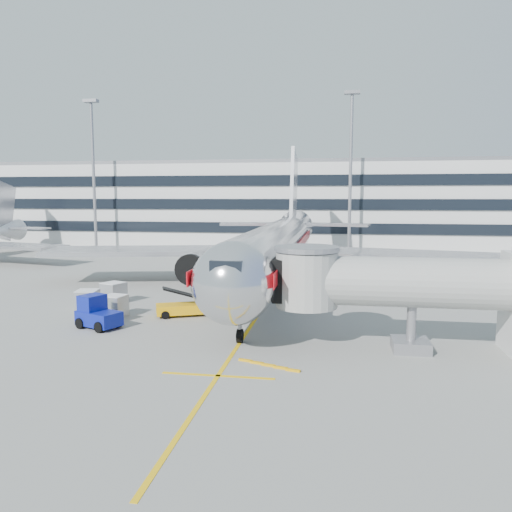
# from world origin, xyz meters

# --- Properties ---
(ground) EXTENTS (180.00, 180.00, 0.00)m
(ground) POSITION_xyz_m (0.00, 0.00, 0.00)
(ground) COLOR gray
(ground) RESTS_ON ground
(lead_in_line) EXTENTS (0.25, 70.00, 0.01)m
(lead_in_line) POSITION_xyz_m (0.00, 10.00, 0.01)
(lead_in_line) COLOR #EDB30C
(lead_in_line) RESTS_ON ground
(stop_bar) EXTENTS (6.00, 0.25, 0.01)m
(stop_bar) POSITION_xyz_m (0.00, -14.00, 0.01)
(stop_bar) COLOR #EDB30C
(stop_bar) RESTS_ON ground
(main_jet) EXTENTS (50.95, 48.70, 16.06)m
(main_jet) POSITION_xyz_m (0.00, 11.72, 4.23)
(main_jet) COLOR silver
(main_jet) RESTS_ON ground
(jet_bridge) EXTENTS (17.80, 4.50, 7.00)m
(jet_bridge) POSITION_xyz_m (12.18, -8.00, 3.87)
(jet_bridge) COLOR silver
(jet_bridge) RESTS_ON ground
(terminal) EXTENTS (150.00, 24.25, 15.60)m
(terminal) POSITION_xyz_m (0.00, 57.95, 7.80)
(terminal) COLOR silver
(terminal) RESTS_ON ground
(light_mast_west) EXTENTS (2.40, 1.20, 25.45)m
(light_mast_west) POSITION_xyz_m (-35.00, 42.00, 14.88)
(light_mast_west) COLOR gray
(light_mast_west) RESTS_ON ground
(light_mast_centre) EXTENTS (2.40, 1.20, 25.45)m
(light_mast_centre) POSITION_xyz_m (8.00, 42.00, 14.88)
(light_mast_centre) COLOR gray
(light_mast_centre) RESTS_ON ground
(belt_loader) EXTENTS (4.90, 3.32, 2.32)m
(belt_loader) POSITION_xyz_m (-5.54, -1.45, 0.66)
(belt_loader) COLOR #E7A209
(belt_loader) RESTS_ON ground
(baggage_tug) EXTENTS (3.54, 2.92, 2.32)m
(baggage_tug) POSITION_xyz_m (-10.73, -5.95, 1.01)
(baggage_tug) COLOR navy
(baggage_tug) RESTS_ON ground
(cargo_container_left) EXTENTS (1.92, 1.92, 1.76)m
(cargo_container_left) POSITION_xyz_m (-13.88, -1.31, 0.88)
(cargo_container_left) COLOR #A5A7AC
(cargo_container_left) RESTS_ON ground
(cargo_container_right) EXTENTS (2.22, 2.22, 1.81)m
(cargo_container_right) POSITION_xyz_m (-13.22, 2.09, 0.91)
(cargo_container_right) COLOR #A5A7AC
(cargo_container_right) RESTS_ON ground
(cargo_container_front) EXTENTS (1.82, 1.82, 1.69)m
(cargo_container_front) POSITION_xyz_m (-10.91, -2.69, 0.85)
(cargo_container_front) COLOR #A5A7AC
(cargo_container_front) RESTS_ON ground
(ramp_worker) EXTENTS (0.76, 0.81, 1.86)m
(ramp_worker) POSITION_xyz_m (-12.23, -4.72, 0.93)
(ramp_worker) COLOR #93E117
(ramp_worker) RESTS_ON ground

